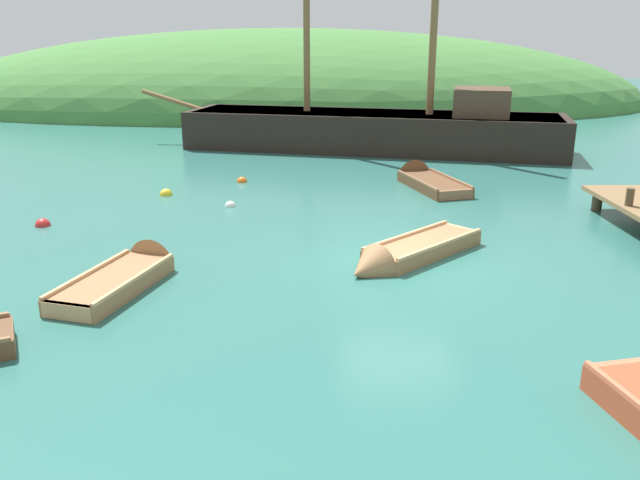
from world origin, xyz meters
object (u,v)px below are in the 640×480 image
sailing_ship (376,137)px  buoy_red (43,226)px  buoy_orange (242,182)px  buoy_white (230,206)px  buoy_yellow (166,195)px  rowboat_center (130,276)px  rowboat_outer_left (424,182)px  rowboat_near_dock (406,256)px

sailing_ship → buoy_red: (-9.92, -11.34, -0.58)m
buoy_orange → buoy_white: 3.25m
sailing_ship → buoy_white: bearing=75.3°
buoy_orange → buoy_yellow: buoy_yellow is taller
rowboat_center → buoy_white: 6.11m
buoy_white → buoy_yellow: bearing=146.5°
buoy_white → rowboat_center: bearing=-103.0°
rowboat_center → buoy_orange: rowboat_center is taller
buoy_red → buoy_white: size_ratio=1.24×
rowboat_center → buoy_yellow: size_ratio=9.31×
rowboat_center → buoy_yellow: bearing=23.5°
buoy_yellow → rowboat_outer_left: bearing=8.8°
rowboat_outer_left → buoy_yellow: bearing=83.6°
rowboat_outer_left → buoy_orange: (-6.13, 0.52, -0.10)m
rowboat_outer_left → buoy_red: rowboat_outer_left is taller
rowboat_outer_left → buoy_yellow: rowboat_outer_left is taller
rowboat_center → buoy_white: rowboat_center is taller
buoy_red → buoy_white: (4.71, 1.92, 0.00)m
rowboat_center → buoy_red: 5.24m
sailing_ship → buoy_red: 15.08m
rowboat_near_dock → rowboat_outer_left: size_ratio=0.89×
rowboat_near_dock → rowboat_outer_left: 7.73m
buoy_yellow → buoy_white: bearing=-33.5°
sailing_ship → rowboat_near_dock: sailing_ship is taller
rowboat_near_dock → buoy_white: 6.55m
buoy_orange → buoy_yellow: size_ratio=0.88×
sailing_ship → buoy_red: size_ratio=46.62×
sailing_ship → buoy_orange: size_ratio=52.28×
sailing_ship → rowboat_center: size_ratio=4.97×
rowboat_near_dock → buoy_yellow: size_ratio=8.86×
sailing_ship → rowboat_near_dock: bearing=101.2°
buoy_white → rowboat_near_dock: bearing=-47.2°
sailing_ship → buoy_yellow: bearing=61.6°
sailing_ship → buoy_orange: sailing_ship is taller
sailing_ship → rowboat_outer_left: 6.78m
buoy_yellow → rowboat_near_dock: bearing=-43.3°
rowboat_outer_left → rowboat_center: bearing=123.8°
sailing_ship → buoy_white: 10.78m
rowboat_center → buoy_red: rowboat_center is taller
sailing_ship → buoy_red: sailing_ship is taller
buoy_orange → buoy_yellow: 2.85m
buoy_red → buoy_yellow: bearing=52.8°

